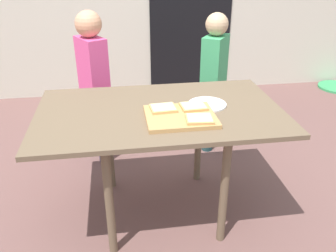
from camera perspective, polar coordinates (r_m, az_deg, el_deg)
ground_plane at (r=2.32m, az=-1.15°, el=-13.31°), size 16.00×16.00×0.00m
house_door at (r=3.99m, az=3.78°, el=19.55°), size 0.90×0.02×2.00m
dining_table at (r=1.98m, az=-1.32°, el=0.79°), size 1.35×0.81×0.70m
cutting_board at (r=1.84m, az=2.02°, el=1.53°), size 0.36×0.31×0.02m
pizza_slice_near_right at (r=1.78m, az=5.11°, el=1.18°), size 0.15×0.13×0.02m
pizza_slice_far_right at (r=1.92m, az=4.15°, el=3.18°), size 0.14×0.13×0.02m
pizza_slice_far_left at (r=1.89m, az=-0.78°, el=2.90°), size 0.14×0.13×0.02m
plate_white_right at (r=2.02m, az=6.35°, el=3.51°), size 0.22×0.22×0.01m
child_left at (r=2.62m, az=-11.92°, el=7.63°), size 0.24×0.28×1.13m
child_right at (r=2.77m, az=7.42°, el=8.21°), size 0.25×0.28×1.09m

